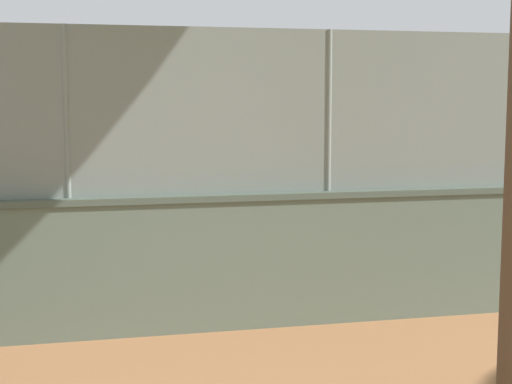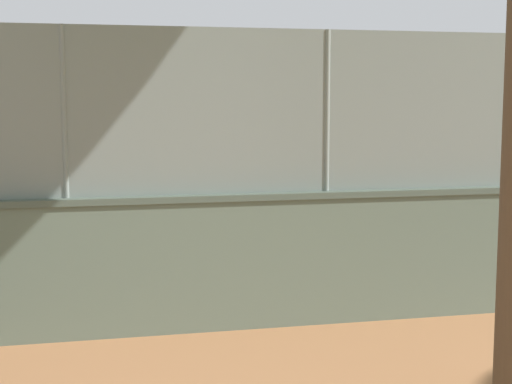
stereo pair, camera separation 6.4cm
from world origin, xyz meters
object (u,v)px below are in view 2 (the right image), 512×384
at_px(spare_ball_by_wall, 235,308).
at_px(courtside_bench, 431,249).
at_px(player_at_service_line, 110,169).
at_px(player_foreground_swinging, 294,172).
at_px(sports_ball, 149,285).
at_px(player_baseline_waiting, 195,221).

height_order(spare_ball_by_wall, courtside_bench, courtside_bench).
distance_m(player_at_service_line, courtside_bench, 11.81).
xyz_separation_m(player_foreground_swinging, sports_ball, (4.79, 8.61, -0.84)).
relative_size(player_foreground_swinging, spare_ball_by_wall, 16.89).
height_order(player_at_service_line, courtside_bench, player_at_service_line).
bearing_deg(sports_ball, player_baseline_waiting, -135.16).
height_order(player_baseline_waiting, sports_ball, player_baseline_waiting).
bearing_deg(player_baseline_waiting, player_foreground_swinging, -116.89).
distance_m(player_at_service_line, spare_ball_by_wall, 12.21).
bearing_deg(spare_ball_by_wall, courtside_bench, -160.13).
relative_size(player_baseline_waiting, player_foreground_swinging, 0.99).
xyz_separation_m(player_baseline_waiting, spare_ball_by_wall, (-0.17, 2.40, -0.83)).
height_order(player_baseline_waiting, spare_ball_by_wall, player_baseline_waiting).
xyz_separation_m(player_baseline_waiting, player_foreground_swinging, (-3.94, -7.76, 0.01)).
bearing_deg(player_foreground_swinging, sports_ball, 60.92).
relative_size(player_foreground_swinging, sports_ball, 15.79).
bearing_deg(player_foreground_swinging, courtside_bench, 88.31).
bearing_deg(player_baseline_waiting, sports_ball, 44.84).
xyz_separation_m(sports_ball, courtside_bench, (-4.53, 0.29, 0.41)).
height_order(sports_ball, spare_ball_by_wall, sports_ball).
bearing_deg(courtside_bench, player_foreground_swinging, -91.69).
height_order(player_baseline_waiting, player_at_service_line, player_at_service_line).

